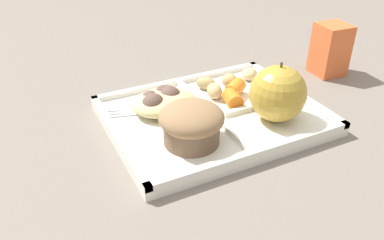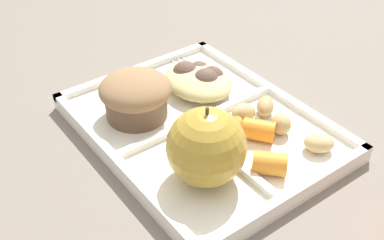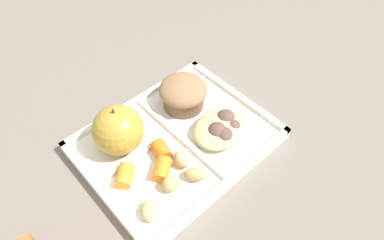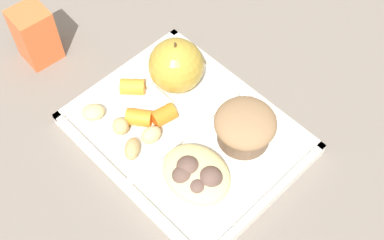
{
  "view_description": "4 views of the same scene",
  "coord_description": "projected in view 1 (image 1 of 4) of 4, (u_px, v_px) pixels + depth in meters",
  "views": [
    {
      "loc": [
        0.27,
        0.47,
        0.33
      ],
      "look_at": [
        0.04,
        0.02,
        0.02
      ],
      "focal_mm": 37.17,
      "sensor_mm": 36.0,
      "label": 1
    },
    {
      "loc": [
        -0.38,
        0.3,
        0.38
      ],
      "look_at": [
        -0.01,
        0.02,
        0.03
      ],
      "focal_mm": 45.44,
      "sensor_mm": 36.0,
      "label": 2
    },
    {
      "loc": [
        -0.22,
        -0.28,
        0.49
      ],
      "look_at": [
        0.03,
        -0.01,
        0.05
      ],
      "focal_mm": 31.05,
      "sensor_mm": 36.0,
      "label": 3
    },
    {
      "loc": [
        0.29,
        -0.28,
        0.65
      ],
      "look_at": [
        -0.0,
        0.01,
        0.03
      ],
      "focal_mm": 47.21,
      "sensor_mm": 36.0,
      "label": 4
    }
  ],
  "objects": [
    {
      "name": "egg_noodle_pile",
      "position": [
        164.0,
        102.0,
        0.63
      ],
      "size": [
        0.1,
        0.08,
        0.03
      ],
      "primitive_type": "ellipsoid",
      "color": "#D6C684",
      "rests_on": "lunch_tray"
    },
    {
      "name": "meatball_side",
      "position": [
        150.0,
        100.0,
        0.63
      ],
      "size": [
        0.03,
        0.03,
        0.03
      ],
      "primitive_type": "sphere",
      "color": "brown",
      "rests_on": "lunch_tray"
    },
    {
      "name": "plastic_fork",
      "position": [
        149.0,
        110.0,
        0.63
      ],
      "size": [
        0.16,
        0.06,
        0.0
      ],
      "color": "silver",
      "rests_on": "lunch_tray"
    },
    {
      "name": "potato_chunk_large",
      "position": [
        250.0,
        74.0,
        0.73
      ],
      "size": [
        0.04,
        0.04,
        0.02
      ],
      "primitive_type": "ellipsoid",
      "rotation": [
        0.0,
        0.0,
        4.11
      ],
      "color": "tan",
      "rests_on": "lunch_tray"
    },
    {
      "name": "meatball_front",
      "position": [
        165.0,
        95.0,
        0.64
      ],
      "size": [
        0.03,
        0.03,
        0.03
      ],
      "primitive_type": "sphere",
      "color": "brown",
      "rests_on": "lunch_tray"
    },
    {
      "name": "meatball_center",
      "position": [
        170.0,
        98.0,
        0.63
      ],
      "size": [
        0.04,
        0.04,
        0.04
      ],
      "primitive_type": "sphere",
      "color": "brown",
      "rests_on": "lunch_tray"
    },
    {
      "name": "potato_chunk_golden",
      "position": [
        206.0,
        83.0,
        0.69
      ],
      "size": [
        0.04,
        0.04,
        0.02
      ],
      "primitive_type": "ellipsoid",
      "rotation": [
        0.0,
        0.0,
        2.31
      ],
      "color": "tan",
      "rests_on": "lunch_tray"
    },
    {
      "name": "lunch_tray",
      "position": [
        213.0,
        117.0,
        0.63
      ],
      "size": [
        0.32,
        0.25,
        0.02
      ],
      "color": "white",
      "rests_on": "ground"
    },
    {
      "name": "green_apple",
      "position": [
        278.0,
        94.0,
        0.59
      ],
      "size": [
        0.09,
        0.09,
        0.09
      ],
      "color": "#B79333",
      "rests_on": "lunch_tray"
    },
    {
      "name": "bran_muffin",
      "position": [
        192.0,
        123.0,
        0.54
      ],
      "size": [
        0.09,
        0.09,
        0.06
      ],
      "color": "brown",
      "rests_on": "lunch_tray"
    },
    {
      "name": "ground",
      "position": [
        213.0,
        121.0,
        0.63
      ],
      "size": [
        6.0,
        6.0,
        0.0
      ],
      "primitive_type": "plane",
      "color": "slate"
    },
    {
      "name": "carrot_slice_near_corner",
      "position": [
        235.0,
        89.0,
        0.67
      ],
      "size": [
        0.05,
        0.04,
        0.03
      ],
      "primitive_type": "cylinder",
      "rotation": [
        0.0,
        1.57,
        0.64
      ],
      "color": "orange",
      "rests_on": "lunch_tray"
    },
    {
      "name": "potato_chunk_corner",
      "position": [
        214.0,
        91.0,
        0.66
      ],
      "size": [
        0.03,
        0.04,
        0.03
      ],
      "primitive_type": "ellipsoid",
      "rotation": [
        0.0,
        0.0,
        1.45
      ],
      "color": "tan",
      "rests_on": "lunch_tray"
    },
    {
      "name": "carrot_slice_small",
      "position": [
        271.0,
        90.0,
        0.67
      ],
      "size": [
        0.04,
        0.04,
        0.03
      ],
      "primitive_type": "cylinder",
      "rotation": [
        0.0,
        1.57,
        3.9
      ],
      "color": "orange",
      "rests_on": "lunch_tray"
    },
    {
      "name": "milk_carton",
      "position": [
        330.0,
        49.0,
        0.76
      ],
      "size": [
        0.06,
        0.06,
        0.1
      ],
      "primitive_type": "cube",
      "rotation": [
        0.0,
        0.0,
        -0.07
      ],
      "color": "orange",
      "rests_on": "ground"
    },
    {
      "name": "meatball_back",
      "position": [
        154.0,
        105.0,
        0.61
      ],
      "size": [
        0.04,
        0.04,
        0.04
      ],
      "primitive_type": "sphere",
      "color": "brown",
      "rests_on": "lunch_tray"
    },
    {
      "name": "potato_chunk_wedge",
      "position": [
        230.0,
        81.0,
        0.7
      ],
      "size": [
        0.04,
        0.03,
        0.03
      ],
      "primitive_type": "ellipsoid",
      "rotation": [
        0.0,
        0.0,
        4.26
      ],
      "color": "tan",
      "rests_on": "lunch_tray"
    },
    {
      "name": "carrot_slice_back",
      "position": [
        233.0,
        99.0,
        0.64
      ],
      "size": [
        0.03,
        0.04,
        0.03
      ],
      "primitive_type": "cylinder",
      "rotation": [
        0.0,
        1.57,
        1.36
      ],
      "color": "orange",
      "rests_on": "lunch_tray"
    }
  ]
}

